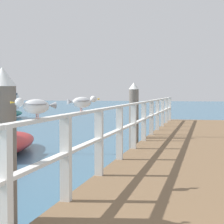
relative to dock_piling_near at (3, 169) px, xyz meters
name	(u,v)px	position (x,y,z in m)	size (l,w,h in m)	color
pier_deck	(197,157)	(1.85, 6.73, -0.81)	(3.09, 19.90, 0.53)	brown
pier_railing	(139,118)	(0.38, 6.73, 0.12)	(0.12, 18.42, 1.08)	silver
dock_piling_near	(3,169)	(0.00, 0.00, 0.00)	(0.29, 0.29, 2.14)	#6B6056
dock_piling_far	(134,119)	(0.00, 8.19, 0.00)	(0.29, 0.29, 2.14)	#6B6056
seagull_foreground	(35,106)	(0.37, -0.03, 0.66)	(0.38, 0.36, 0.21)	white
seagull_background	(82,102)	(0.39, 1.62, 0.66)	(0.40, 0.34, 0.21)	white
boat_2	(0,110)	(-11.59, 22.68, -0.50)	(1.99, 6.15, 1.76)	#197266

